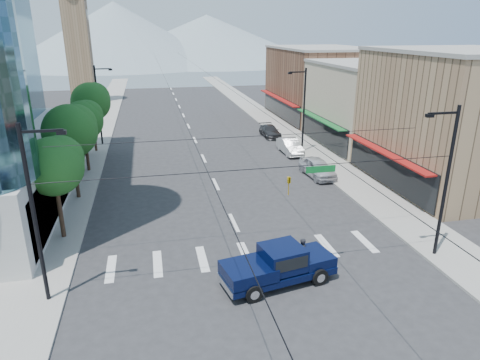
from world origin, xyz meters
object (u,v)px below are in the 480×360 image
Objects in this scene: parked_car_mid at (290,146)px; parked_car_far at (270,131)px; pickup_truck at (278,265)px; parked_car_near at (317,168)px; pedestrian at (303,253)px.

parked_car_mid reaches higher than parked_car_far.
parked_car_near is at bearing 50.45° from pickup_truck.
pickup_truck is 18.06m from parked_car_near.
parked_car_far is at bearing -13.89° from pedestrian.
pickup_truck is 1.31× the size of parked_car_mid.
parked_car_near is (8.60, 15.88, -0.24)m from pickup_truck.
pedestrian is 0.38× the size of parked_car_far.
parked_car_mid is at bearing -90.38° from parked_car_far.
pedestrian is at bearing -102.92° from parked_car_far.
parked_car_near is at bearing -90.38° from parked_car_far.
pickup_truck is 2.21m from pedestrian.
parked_car_near is at bearing -90.79° from parked_car_mid.
parked_car_mid is (6.76, 22.53, -0.09)m from pedestrian.
parked_car_far is at bearing 86.00° from parked_car_near.
pickup_truck is at bearing -110.71° from parked_car_mid.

